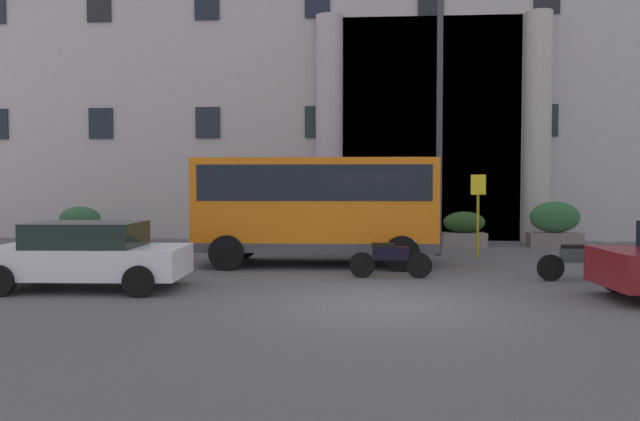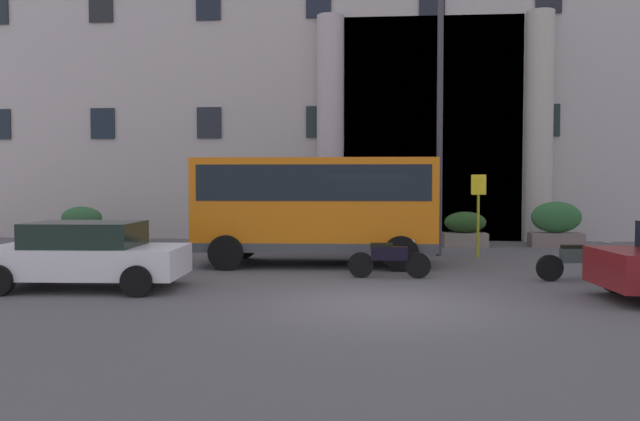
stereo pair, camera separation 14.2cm
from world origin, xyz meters
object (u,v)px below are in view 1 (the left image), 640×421
(orange_minibus, at_px, (316,202))
(bus_stop_sign, at_px, (478,206))
(hedge_planter_west, at_px, (315,226))
(hedge_planter_far_east, at_px, (555,225))
(parked_sedan_second, at_px, (87,255))
(lamppost_plaza_centre, at_px, (440,100))
(hedge_planter_entrance_right, at_px, (80,226))
(motorcycle_far_end, at_px, (389,259))
(hedge_planter_east, at_px, (464,230))
(scooter_by_planter, at_px, (580,261))
(hedge_planter_entrance_left, at_px, (231,227))

(orange_minibus, bearing_deg, bus_stop_sign, 21.28)
(hedge_planter_west, bearing_deg, hedge_planter_far_east, 3.39)
(hedge_planter_far_east, xyz_separation_m, parked_sedan_second, (-12.50, -9.64, -0.05))
(lamppost_plaza_centre, bearing_deg, hedge_planter_entrance_right, 167.84)
(motorcycle_far_end, relative_size, lamppost_plaza_centre, 0.23)
(hedge_planter_entrance_right, xyz_separation_m, lamppost_plaza_centre, (12.62, -2.72, 4.10))
(hedge_planter_east, distance_m, lamppost_plaza_centre, 5.29)
(hedge_planter_east, bearing_deg, motorcycle_far_end, -111.37)
(parked_sedan_second, xyz_separation_m, scooter_by_planter, (10.69, 1.85, -0.26))
(hedge_planter_entrance_right, distance_m, hedge_planter_entrance_left, 5.60)
(parked_sedan_second, bearing_deg, hedge_planter_west, 63.61)
(hedge_planter_west, relative_size, motorcycle_far_end, 0.83)
(parked_sedan_second, bearing_deg, bus_stop_sign, 31.88)
(bus_stop_sign, bearing_deg, hedge_planter_east, 87.67)
(motorcycle_far_end, distance_m, lamppost_plaza_centre, 6.54)
(orange_minibus, height_order, hedge_planter_east, orange_minibus)
(hedge_planter_far_east, bearing_deg, hedge_planter_west, -176.61)
(hedge_planter_east, bearing_deg, bus_stop_sign, -92.33)
(orange_minibus, relative_size, hedge_planter_entrance_right, 4.05)
(hedge_planter_entrance_left, height_order, lamppost_plaza_centre, lamppost_plaza_centre)
(orange_minibus, relative_size, parked_sedan_second, 1.56)
(motorcycle_far_end, xyz_separation_m, lamppost_plaza_centre, (1.72, 4.61, 4.31))
(scooter_by_planter, bearing_deg, parked_sedan_second, -176.75)
(hedge_planter_east, xyz_separation_m, hedge_planter_far_east, (3.15, 0.05, 0.18))
(hedge_planter_east, height_order, scooter_by_planter, hedge_planter_east)
(orange_minibus, height_order, hedge_planter_entrance_right, orange_minibus)
(hedge_planter_entrance_right, xyz_separation_m, hedge_planter_entrance_left, (5.60, -0.07, 0.02))
(scooter_by_planter, bearing_deg, motorcycle_far_end, 171.78)
(bus_stop_sign, xyz_separation_m, parked_sedan_second, (-9.21, -6.27, -0.82))
(motorcycle_far_end, bearing_deg, hedge_planter_west, 107.80)
(hedge_planter_west, relative_size, parked_sedan_second, 0.39)
(hedge_planter_entrance_left, bearing_deg, bus_stop_sign, -20.07)
(motorcycle_far_end, bearing_deg, hedge_planter_far_east, 51.35)
(hedge_planter_entrance_right, xyz_separation_m, motorcycle_far_end, (10.90, -7.33, -0.21))
(hedge_planter_east, xyz_separation_m, lamppost_plaza_centre, (-1.26, -2.99, 4.17))
(bus_stop_sign, height_order, hedge_planter_entrance_left, bus_stop_sign)
(bus_stop_sign, height_order, hedge_planter_east, bus_stop_sign)
(hedge_planter_west, bearing_deg, hedge_planter_entrance_right, 178.85)
(hedge_planter_east, bearing_deg, hedge_planter_west, -175.16)
(bus_stop_sign, xyz_separation_m, motorcycle_far_end, (-2.84, -4.29, -1.09))
(hedge_planter_west, height_order, scooter_by_planter, hedge_planter_west)
(scooter_by_planter, bearing_deg, hedge_planter_west, 125.70)
(scooter_by_planter, bearing_deg, hedge_planter_east, 93.32)
(hedge_planter_entrance_left, relative_size, hedge_planter_far_east, 1.03)
(orange_minibus, xyz_separation_m, hedge_planter_far_east, (8.00, 5.36, -0.94))
(hedge_planter_far_east, bearing_deg, parked_sedan_second, -142.37)
(hedge_planter_entrance_right, relative_size, hedge_planter_west, 0.99)
(motorcycle_far_end, bearing_deg, lamppost_plaza_centre, 69.61)
(hedge_planter_entrance_left, relative_size, lamppost_plaza_centre, 0.23)
(bus_stop_sign, xyz_separation_m, hedge_planter_west, (-5.14, 2.87, -0.84))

